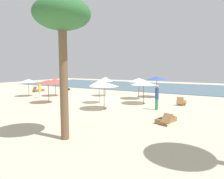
% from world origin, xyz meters
% --- Properties ---
extents(ground_plane, '(60.00, 60.00, 0.00)m').
position_xyz_m(ground_plane, '(0.00, 0.00, 0.00)').
color(ground_plane, beige).
extents(ocean_water, '(48.00, 16.00, 0.06)m').
position_xyz_m(ocean_water, '(0.00, 17.00, 0.03)').
color(ocean_water, '#476B7F').
rests_on(ocean_water, ground_plane).
extents(umbrella_0, '(2.18, 2.18, 2.20)m').
position_xyz_m(umbrella_0, '(3.40, 3.34, 1.99)').
color(umbrella_0, brown).
rests_on(umbrella_0, ground_plane).
extents(umbrella_1, '(2.21, 2.21, 2.30)m').
position_xyz_m(umbrella_1, '(4.65, 5.40, 2.12)').
color(umbrella_1, olive).
rests_on(umbrella_1, ground_plane).
extents(umbrella_2, '(1.99, 1.99, 1.96)m').
position_xyz_m(umbrella_2, '(-8.20, -1.03, 1.78)').
color(umbrella_2, olive).
rests_on(umbrella_2, ground_plane).
extents(umbrella_3, '(1.71, 1.71, 2.20)m').
position_xyz_m(umbrella_3, '(-0.76, 3.45, 1.95)').
color(umbrella_3, olive).
rests_on(umbrella_3, ground_plane).
extents(umbrella_4, '(2.03, 2.03, 1.99)m').
position_xyz_m(umbrella_4, '(-5.77, 0.67, 1.81)').
color(umbrella_4, brown).
rests_on(umbrella_4, ground_plane).
extents(umbrella_5, '(2.28, 2.28, 2.10)m').
position_xyz_m(umbrella_5, '(4.87, 0.84, 1.92)').
color(umbrella_5, brown).
rests_on(umbrella_5, ground_plane).
extents(umbrella_6, '(1.75, 1.75, 2.10)m').
position_xyz_m(umbrella_6, '(1.17, -0.79, 1.87)').
color(umbrella_6, olive).
rests_on(umbrella_6, ground_plane).
extents(umbrella_7, '(2.14, 2.14, 2.16)m').
position_xyz_m(umbrella_7, '(-2.95, -3.03, 1.99)').
color(umbrella_7, brown).
rests_on(umbrella_7, ground_plane).
extents(umbrella_8, '(2.29, 2.29, 2.20)m').
position_xyz_m(umbrella_8, '(3.07, -2.98, 2.01)').
color(umbrella_8, brown).
rests_on(umbrella_8, ground_plane).
extents(lounger_0, '(0.72, 1.67, 0.75)m').
position_xyz_m(lounger_0, '(-10.87, 2.58, 0.17)').
color(lounger_0, brown).
rests_on(lounger_0, ground_plane).
extents(lounger_1, '(0.75, 1.70, 0.73)m').
position_xyz_m(lounger_1, '(7.99, 2.29, 0.17)').
color(lounger_1, olive).
rests_on(lounger_1, ground_plane).
extents(lounger_2, '(1.08, 1.80, 0.68)m').
position_xyz_m(lounger_2, '(8.35, -4.41, 0.18)').
color(lounger_2, olive).
rests_on(lounger_2, ground_plane).
extents(person_0, '(0.40, 0.40, 1.75)m').
position_xyz_m(person_0, '(-6.06, -1.35, 0.91)').
color(person_0, white).
rests_on(person_0, ground_plane).
extents(person_1, '(0.39, 0.39, 1.97)m').
position_xyz_m(person_1, '(6.71, -1.08, 1.03)').
color(person_1, '#338C59').
rests_on(person_1, ground_plane).
extents(palm_1, '(2.54, 2.54, 6.36)m').
position_xyz_m(palm_1, '(5.00, -9.56, 5.43)').
color(palm_1, brown).
rests_on(palm_1, ground_plane).
extents(dog, '(0.73, 0.51, 0.34)m').
position_xyz_m(dog, '(-8.47, 5.82, 0.18)').
color(dog, black).
rests_on(dog, ground_plane).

